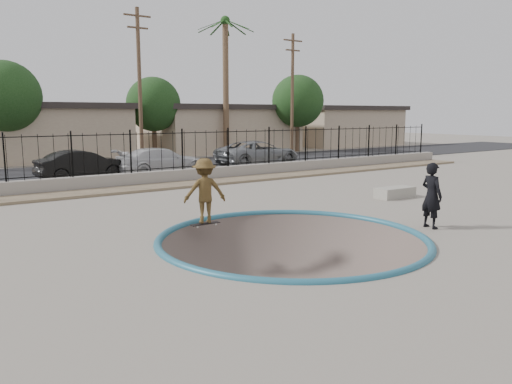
{
  "coord_description": "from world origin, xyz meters",
  "views": [
    {
      "loc": [
        -7.89,
        -10.76,
        3.21
      ],
      "look_at": [
        0.94,
        2.0,
        0.75
      ],
      "focal_mm": 35.0,
      "sensor_mm": 36.0,
      "label": 1
    }
  ],
  "objects_px": {
    "skater": "(205,194)",
    "videographer": "(432,195)",
    "car_b": "(83,165)",
    "concrete_ledge": "(395,192)",
    "car_d": "(258,153)",
    "car_c": "(162,161)",
    "skateboard": "(205,224)"
  },
  "relations": [
    {
      "from": "skater",
      "to": "videographer",
      "type": "relative_size",
      "value": 1.0
    },
    {
      "from": "car_b",
      "to": "concrete_ledge",
      "type": "bearing_deg",
      "value": -150.99
    },
    {
      "from": "skater",
      "to": "car_d",
      "type": "bearing_deg",
      "value": -110.72
    },
    {
      "from": "car_c",
      "to": "car_d",
      "type": "bearing_deg",
      "value": -81.9
    },
    {
      "from": "skater",
      "to": "skateboard",
      "type": "xyz_separation_m",
      "value": [
        0.0,
        -0.0,
        -0.86
      ]
    },
    {
      "from": "skater",
      "to": "videographer",
      "type": "distance_m",
      "value": 6.39
    },
    {
      "from": "concrete_ledge",
      "to": "car_b",
      "type": "relative_size",
      "value": 0.37
    },
    {
      "from": "skater",
      "to": "skateboard",
      "type": "relative_size",
      "value": 2.09
    },
    {
      "from": "concrete_ledge",
      "to": "car_d",
      "type": "relative_size",
      "value": 0.3
    },
    {
      "from": "car_b",
      "to": "skater",
      "type": "bearing_deg",
      "value": 174.25
    },
    {
      "from": "videographer",
      "to": "concrete_ledge",
      "type": "xyz_separation_m",
      "value": [
        3.23,
        3.96,
        -0.73
      ]
    },
    {
      "from": "skater",
      "to": "car_c",
      "type": "xyz_separation_m",
      "value": [
        3.94,
        11.8,
        -0.2
      ]
    },
    {
      "from": "videographer",
      "to": "car_b",
      "type": "bearing_deg",
      "value": 23.81
    },
    {
      "from": "car_b",
      "to": "car_d",
      "type": "bearing_deg",
      "value": -92.61
    },
    {
      "from": "videographer",
      "to": "concrete_ledge",
      "type": "bearing_deg",
      "value": -33.24
    },
    {
      "from": "concrete_ledge",
      "to": "skater",
      "type": "bearing_deg",
      "value": -179.11
    },
    {
      "from": "skateboard",
      "to": "concrete_ledge",
      "type": "xyz_separation_m",
      "value": [
        8.35,
        0.13,
        0.14
      ]
    },
    {
      "from": "car_b",
      "to": "car_d",
      "type": "relative_size",
      "value": 0.79
    },
    {
      "from": "skater",
      "to": "car_b",
      "type": "height_order",
      "value": "skater"
    },
    {
      "from": "skater",
      "to": "car_d",
      "type": "height_order",
      "value": "skater"
    },
    {
      "from": "car_c",
      "to": "car_b",
      "type": "bearing_deg",
      "value": 85.15
    },
    {
      "from": "skateboard",
      "to": "concrete_ledge",
      "type": "height_order",
      "value": "concrete_ledge"
    },
    {
      "from": "concrete_ledge",
      "to": "videographer",
      "type": "bearing_deg",
      "value": -129.21
    },
    {
      "from": "skater",
      "to": "concrete_ledge",
      "type": "distance_m",
      "value": 8.38
    },
    {
      "from": "concrete_ledge",
      "to": "car_b",
      "type": "distance_m",
      "value": 14.65
    },
    {
      "from": "skateboard",
      "to": "videographer",
      "type": "distance_m",
      "value": 6.45
    },
    {
      "from": "skateboard",
      "to": "car_b",
      "type": "relative_size",
      "value": 0.21
    },
    {
      "from": "skateboard",
      "to": "car_d",
      "type": "xyz_separation_m",
      "value": [
        10.75,
        12.76,
        0.72
      ]
    },
    {
      "from": "videographer",
      "to": "skater",
      "type": "bearing_deg",
      "value": 59.15
    },
    {
      "from": "skateboard",
      "to": "car_b",
      "type": "bearing_deg",
      "value": 89.79
    },
    {
      "from": "car_b",
      "to": "skateboard",
      "type": "bearing_deg",
      "value": 174.25
    },
    {
      "from": "skater",
      "to": "car_c",
      "type": "relative_size",
      "value": 0.39
    }
  ]
}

